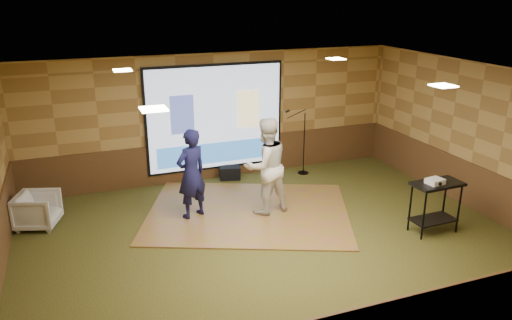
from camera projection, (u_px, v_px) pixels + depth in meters
name	position (u px, v px, depth m)	size (l,w,h in m)	color
ground	(271.00, 240.00, 9.15)	(9.00, 9.00, 0.00)	#273216
room_shell	(272.00, 130.00, 8.47)	(9.04, 7.04, 3.02)	#AC8747
wainscot_back	(216.00, 158.00, 12.08)	(9.00, 0.04, 0.95)	#54341C
wainscot_right	(467.00, 184.00, 10.50)	(0.04, 7.00, 0.95)	#54341C
projector_screen	(216.00, 119.00, 11.71)	(3.32, 0.06, 2.52)	black
downlight_nw	(122.00, 70.00, 9.04)	(0.32, 0.32, 0.02)	#FFEDBF
downlight_ne	(336.00, 59.00, 10.52)	(0.32, 0.32, 0.02)	#FFEDBF
downlight_sw	(154.00, 109.00, 6.12)	(0.32, 0.32, 0.02)	#FFEDBF
downlight_se	(443.00, 86.00, 7.60)	(0.32, 0.32, 0.02)	#FFEDBF
dance_floor	(248.00, 212.00, 10.26)	(4.07, 3.10, 0.03)	brown
player_left	(191.00, 174.00, 9.77)	(0.66, 0.43, 1.82)	#151643
player_right	(266.00, 166.00, 9.96)	(0.96, 0.75, 1.97)	silver
av_table	(436.00, 197.00, 9.26)	(0.94, 0.50, 0.99)	black
projector	(435.00, 181.00, 9.09)	(0.30, 0.25, 0.10)	white
mic_stand	(302.00, 155.00, 12.30)	(0.65, 0.27, 1.66)	black
banquet_chair	(38.00, 210.00, 9.57)	(0.73, 0.75, 0.68)	gray
duffel_bag	(230.00, 173.00, 12.07)	(0.49, 0.33, 0.31)	black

